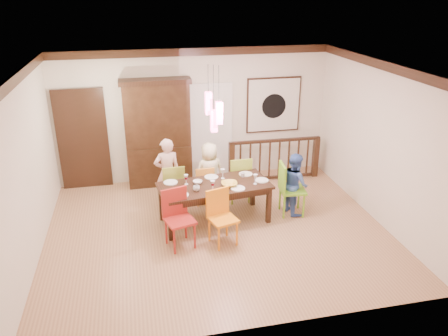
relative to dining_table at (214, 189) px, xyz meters
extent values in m
plane|color=#9E6C4C|center=(-0.02, -0.35, -0.66)|extent=(6.00, 6.00, 0.00)
plane|color=white|center=(-0.02, -0.35, 2.24)|extent=(6.00, 6.00, 0.00)
plane|color=silver|center=(-0.02, 2.15, 0.79)|extent=(6.00, 0.00, 6.00)
plane|color=silver|center=(-3.02, -0.35, 0.79)|extent=(0.00, 5.00, 5.00)
plane|color=silver|center=(2.98, -0.35, 0.79)|extent=(0.00, 5.00, 5.00)
cube|color=black|center=(-2.42, 2.10, 0.39)|extent=(1.04, 0.07, 2.24)
cube|color=silver|center=(0.33, 2.12, 0.39)|extent=(0.97, 0.05, 2.22)
cube|color=black|center=(1.78, 2.12, 0.94)|extent=(1.25, 0.04, 1.25)
cube|color=silver|center=(1.78, 2.10, 0.94)|extent=(1.18, 0.02, 1.18)
cylinder|color=black|center=(1.78, 2.08, 0.92)|extent=(0.56, 0.01, 0.56)
cube|color=#FF4C8A|center=(-0.08, 0.05, 1.59)|extent=(0.11, 0.11, 0.38)
cylinder|color=black|center=(-0.08, 0.05, 2.01)|extent=(0.01, 0.01, 0.46)
cube|color=#FF4C8A|center=(0.08, -0.05, 1.44)|extent=(0.11, 0.11, 0.38)
cylinder|color=black|center=(0.08, -0.05, 1.93)|extent=(0.01, 0.01, 0.61)
cube|color=#FF4C8A|center=(0.00, 0.00, 1.29)|extent=(0.11, 0.11, 0.38)
cylinder|color=black|center=(0.00, 0.00, 1.86)|extent=(0.01, 0.01, 0.76)
cube|color=black|center=(0.00, 0.00, 0.06)|extent=(2.11, 1.15, 0.05)
cube|color=black|center=(-0.92, 0.38, -0.31)|extent=(0.09, 0.09, 0.70)
cube|color=black|center=(0.92, 0.38, -0.31)|extent=(0.09, 0.09, 0.70)
cube|color=black|center=(-0.92, -0.38, -0.31)|extent=(0.09, 0.09, 0.70)
cube|color=black|center=(0.92, -0.38, -0.31)|extent=(0.09, 0.09, 0.70)
cube|color=black|center=(0.00, 0.40, -0.01)|extent=(1.80, 0.26, 0.10)
cube|color=black|center=(0.00, -0.40, -0.01)|extent=(1.80, 0.26, 0.10)
cube|color=olive|center=(-0.69, 0.72, -0.21)|extent=(0.44, 0.44, 0.04)
cube|color=olive|center=(-0.69, 0.72, 0.04)|extent=(0.42, 0.06, 0.46)
cylinder|color=olive|center=(-0.86, 0.55, -0.44)|extent=(0.04, 0.04, 0.44)
cylinder|color=olive|center=(-0.52, 0.55, -0.44)|extent=(0.04, 0.04, 0.44)
cylinder|color=olive|center=(-0.86, 0.89, -0.44)|extent=(0.04, 0.04, 0.44)
cylinder|color=olive|center=(-0.52, 0.89, -0.44)|extent=(0.04, 0.04, 0.44)
cube|color=orange|center=(-0.08, 0.78, -0.26)|extent=(0.39, 0.39, 0.04)
cube|color=orange|center=(-0.08, 0.78, -0.04)|extent=(0.37, 0.06, 0.41)
cylinder|color=orange|center=(-0.23, 0.63, -0.47)|extent=(0.03, 0.03, 0.39)
cylinder|color=orange|center=(0.08, 0.63, -0.47)|extent=(0.03, 0.03, 0.39)
cylinder|color=orange|center=(-0.23, 0.93, -0.47)|extent=(0.03, 0.03, 0.39)
cylinder|color=orange|center=(0.08, 0.93, -0.47)|extent=(0.03, 0.03, 0.39)
cube|color=#8CA32E|center=(0.64, 0.76, -0.19)|extent=(0.45, 0.45, 0.04)
cube|color=#8CA32E|center=(0.64, 0.76, 0.06)|extent=(0.44, 0.05, 0.48)
cylinder|color=#8CA32E|center=(0.47, 0.58, -0.43)|extent=(0.04, 0.04, 0.46)
cylinder|color=#8CA32E|center=(0.82, 0.58, -0.43)|extent=(0.04, 0.04, 0.46)
cylinder|color=#8CA32E|center=(0.47, 0.94, -0.43)|extent=(0.04, 0.04, 0.46)
cylinder|color=#8CA32E|center=(0.82, 0.94, -0.43)|extent=(0.04, 0.04, 0.46)
cube|color=maroon|center=(-0.73, -0.71, -0.18)|extent=(0.56, 0.56, 0.04)
cube|color=maroon|center=(-0.73, -0.71, 0.09)|extent=(0.44, 0.17, 0.49)
cylinder|color=maroon|center=(-0.91, -0.90, -0.43)|extent=(0.04, 0.04, 0.47)
cylinder|color=maroon|center=(-0.55, -0.90, -0.43)|extent=(0.04, 0.04, 0.47)
cylinder|color=maroon|center=(-0.91, -0.53, -0.43)|extent=(0.04, 0.04, 0.47)
cylinder|color=maroon|center=(-0.55, -0.53, -0.43)|extent=(0.04, 0.04, 0.47)
cube|color=orange|center=(-0.01, -0.78, -0.20)|extent=(0.53, 0.53, 0.04)
cube|color=orange|center=(-0.01, -0.78, 0.05)|extent=(0.42, 0.16, 0.47)
cylinder|color=orange|center=(-0.18, -0.96, -0.44)|extent=(0.04, 0.04, 0.45)
cylinder|color=orange|center=(0.16, -0.96, -0.44)|extent=(0.04, 0.04, 0.45)
cylinder|color=orange|center=(-0.18, -0.61, -0.44)|extent=(0.04, 0.04, 0.45)
cylinder|color=orange|center=(0.16, -0.61, -0.44)|extent=(0.04, 0.04, 0.45)
cube|color=#6FB422|center=(1.50, -0.02, -0.16)|extent=(0.52, 0.52, 0.04)
cube|color=#6FB422|center=(1.50, -0.02, 0.11)|extent=(0.10, 0.47, 0.51)
cylinder|color=#6FB422|center=(1.32, -0.21, -0.42)|extent=(0.04, 0.04, 0.49)
cylinder|color=#6FB422|center=(1.69, -0.21, -0.42)|extent=(0.04, 0.04, 0.49)
cylinder|color=#6FB422|center=(1.32, 0.17, -0.42)|extent=(0.04, 0.04, 0.49)
cylinder|color=#6FB422|center=(1.69, 0.17, -0.42)|extent=(0.04, 0.04, 0.49)
cube|color=black|center=(-0.85, 1.93, -0.22)|extent=(1.38, 0.44, 0.88)
cube|color=black|center=(-0.85, 1.95, 0.91)|extent=(1.38, 0.40, 1.38)
cube|color=black|center=(-0.85, 2.14, 0.91)|extent=(1.18, 0.02, 1.18)
cube|color=black|center=(-0.85, 1.95, 1.62)|extent=(1.47, 0.44, 0.10)
cube|color=black|center=(0.70, 1.60, -0.20)|extent=(0.12, 0.12, 0.92)
cube|color=black|center=(2.67, 1.60, -0.20)|extent=(0.12, 0.12, 0.92)
cube|color=black|center=(1.68, 1.60, 0.27)|extent=(2.09, 0.11, 0.06)
cube|color=black|center=(1.68, 1.60, -0.61)|extent=(1.97, 0.09, 0.05)
imported|color=#FBC7BF|center=(-0.78, 0.85, 0.04)|extent=(0.55, 0.39, 1.40)
imported|color=beige|center=(0.07, 0.87, -0.04)|extent=(0.68, 0.51, 1.24)
imported|color=#3F62B2|center=(1.57, 0.04, -0.06)|extent=(0.53, 0.64, 1.20)
imported|color=gold|center=(0.25, -0.11, 0.12)|extent=(0.32, 0.32, 0.07)
imported|color=white|center=(-0.29, 0.11, 0.12)|extent=(0.19, 0.19, 0.05)
imported|color=silver|center=(-0.36, -0.19, 0.14)|extent=(0.12, 0.12, 0.10)
imported|color=silver|center=(0.59, 0.23, 0.13)|extent=(0.10, 0.10, 0.09)
cylinder|color=white|center=(-0.77, 0.25, 0.10)|extent=(0.26, 0.26, 0.01)
cylinder|color=white|center=(0.00, 0.33, 0.10)|extent=(0.26, 0.26, 0.01)
cylinder|color=white|center=(0.67, 0.33, 0.10)|extent=(0.26, 0.26, 0.01)
cylinder|color=white|center=(-0.65, -0.31, 0.10)|extent=(0.26, 0.26, 0.01)
cylinder|color=white|center=(0.37, -0.26, 0.10)|extent=(0.26, 0.26, 0.01)
cylinder|color=white|center=(0.89, -0.01, 0.10)|extent=(0.26, 0.26, 0.01)
cube|color=#D83359|center=(-0.06, -0.35, 0.10)|extent=(0.18, 0.14, 0.01)
camera|label=1|loc=(-1.35, -7.07, 3.42)|focal=35.00mm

